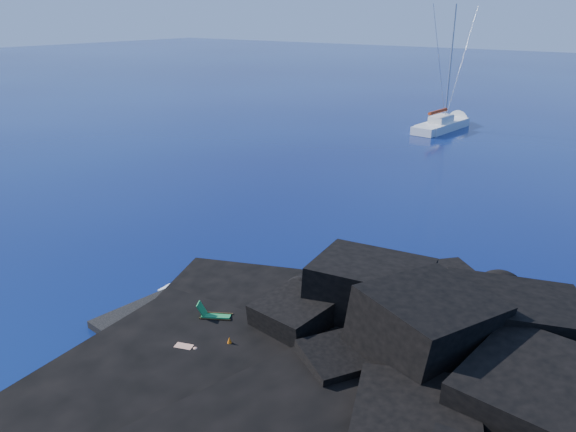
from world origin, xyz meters
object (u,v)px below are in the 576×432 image
sailboat (442,130)px  deck_chair (216,312)px  marker_cone (229,343)px  sunbather (184,348)px

sailboat → deck_chair: 50.02m
sailboat → marker_cone: size_ratio=25.53×
sunbather → marker_cone: 1.87m
sailboat → sunbather: sailboat is taller
sailboat → sunbather: 52.60m
sailboat → marker_cone: 51.60m
sailboat → deck_chair: sailboat is taller
marker_cone → sunbather: bearing=-136.3°
deck_chair → sunbather: size_ratio=0.77×
marker_cone → sailboat: bearing=102.2°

